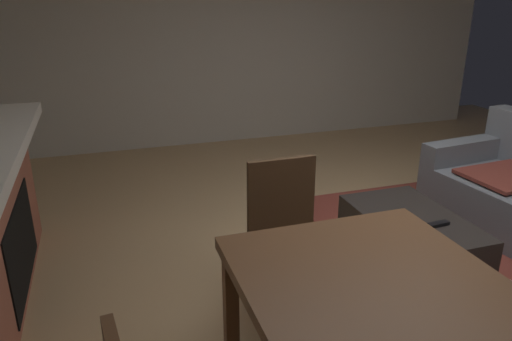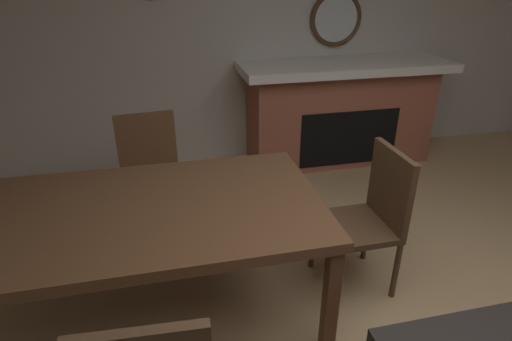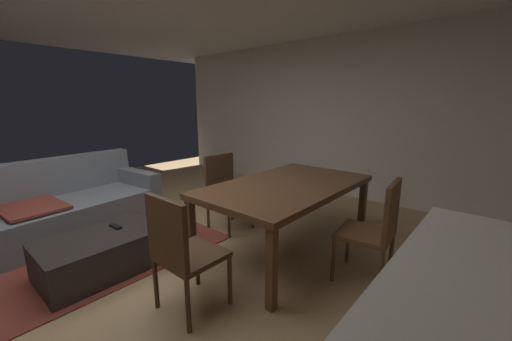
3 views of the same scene
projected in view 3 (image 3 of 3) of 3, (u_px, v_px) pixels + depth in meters
name	position (u px, v px, depth m)	size (l,w,h in m)	color
floor	(128.00, 268.00, 2.87)	(8.75, 8.75, 0.00)	tan
wall_right_window_side	(320.00, 117.00, 5.28)	(0.12, 6.77, 2.64)	white
area_rug	(80.00, 250.00, 3.20)	(2.60, 2.00, 0.01)	brown
couch	(67.00, 207.00, 3.65)	(2.07, 1.16, 0.88)	slate
ottoman_coffee_table	(102.00, 254.00, 2.78)	(1.03, 0.65, 0.36)	#2D2826
tv_remote	(115.00, 226.00, 2.92)	(0.05, 0.16, 0.02)	black
dining_table	(286.00, 189.00, 3.11)	(1.87, 1.10, 0.74)	brown
dining_chair_south	(376.00, 226.00, 2.55)	(0.48, 0.48, 0.93)	brown
dining_chair_west	(181.00, 248.00, 2.16)	(0.44, 0.44, 0.93)	#513823
dining_chair_north	(225.00, 187.00, 3.75)	(0.47, 0.47, 0.93)	#513823
potted_plant	(213.00, 170.00, 5.96)	(0.33, 0.33, 0.47)	#474C51
small_dog	(174.00, 225.00, 3.47)	(0.49, 0.44, 0.27)	silver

